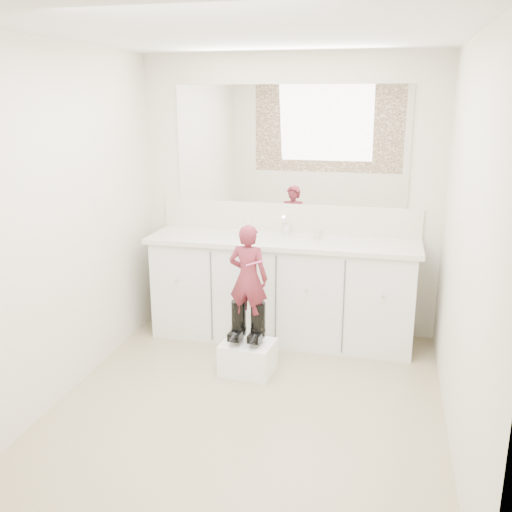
# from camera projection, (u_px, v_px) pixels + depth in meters

# --- Properties ---
(floor) EXTENTS (3.00, 3.00, 0.00)m
(floor) POSITION_uv_depth(u_px,v_px,m) (248.00, 407.00, 3.88)
(floor) COLOR #907C5E
(floor) RESTS_ON ground
(ceiling) EXTENTS (3.00, 3.00, 0.00)m
(ceiling) POSITION_uv_depth(u_px,v_px,m) (246.00, 31.00, 3.23)
(ceiling) COLOR white
(ceiling) RESTS_ON wall_back
(wall_back) EXTENTS (2.60, 0.00, 2.60)m
(wall_back) POSITION_uv_depth(u_px,v_px,m) (289.00, 197.00, 4.96)
(wall_back) COLOR beige
(wall_back) RESTS_ON floor
(wall_front) EXTENTS (2.60, 0.00, 2.60)m
(wall_front) POSITION_uv_depth(u_px,v_px,m) (149.00, 327.00, 2.15)
(wall_front) COLOR beige
(wall_front) RESTS_ON floor
(wall_left) EXTENTS (0.00, 3.00, 3.00)m
(wall_left) POSITION_uv_depth(u_px,v_px,m) (60.00, 226.00, 3.84)
(wall_left) COLOR beige
(wall_left) RESTS_ON floor
(wall_right) EXTENTS (0.00, 3.00, 3.00)m
(wall_right) POSITION_uv_depth(u_px,v_px,m) (466.00, 249.00, 3.27)
(wall_right) COLOR beige
(wall_right) RESTS_ON floor
(vanity_cabinet) EXTENTS (2.20, 0.55, 0.85)m
(vanity_cabinet) POSITION_uv_depth(u_px,v_px,m) (282.00, 291.00, 4.91)
(vanity_cabinet) COLOR silver
(vanity_cabinet) RESTS_ON floor
(countertop) EXTENTS (2.28, 0.58, 0.04)m
(countertop) POSITION_uv_depth(u_px,v_px,m) (282.00, 241.00, 4.78)
(countertop) COLOR beige
(countertop) RESTS_ON vanity_cabinet
(backsplash) EXTENTS (2.28, 0.03, 0.25)m
(backsplash) POSITION_uv_depth(u_px,v_px,m) (288.00, 218.00, 5.00)
(backsplash) COLOR beige
(backsplash) RESTS_ON countertop
(mirror) EXTENTS (2.00, 0.02, 1.00)m
(mirror) POSITION_uv_depth(u_px,v_px,m) (290.00, 146.00, 4.83)
(mirror) COLOR white
(mirror) RESTS_ON wall_back
(dot_panel) EXTENTS (2.00, 0.01, 1.20)m
(dot_panel) POSITION_uv_depth(u_px,v_px,m) (144.00, 210.00, 2.04)
(dot_panel) COLOR #472819
(dot_panel) RESTS_ON wall_front
(faucet) EXTENTS (0.08, 0.08, 0.10)m
(faucet) POSITION_uv_depth(u_px,v_px,m) (286.00, 229.00, 4.91)
(faucet) COLOR silver
(faucet) RESTS_ON countertop
(cup) EXTENTS (0.09, 0.09, 0.08)m
(cup) POSITION_uv_depth(u_px,v_px,m) (317.00, 234.00, 4.78)
(cup) COLOR beige
(cup) RESTS_ON countertop
(soap_bottle) EXTENTS (0.08, 0.08, 0.17)m
(soap_bottle) POSITION_uv_depth(u_px,v_px,m) (244.00, 228.00, 4.80)
(soap_bottle) COLOR beige
(soap_bottle) RESTS_ON countertop
(step_stool) EXTENTS (0.41, 0.35, 0.25)m
(step_stool) POSITION_uv_depth(u_px,v_px,m) (248.00, 357.00, 4.35)
(step_stool) COLOR white
(step_stool) RESTS_ON floor
(boot_left) EXTENTS (0.14, 0.22, 0.32)m
(boot_left) POSITION_uv_depth(u_px,v_px,m) (239.00, 321.00, 4.31)
(boot_left) COLOR black
(boot_left) RESTS_ON step_stool
(boot_right) EXTENTS (0.14, 0.22, 0.32)m
(boot_right) POSITION_uv_depth(u_px,v_px,m) (258.00, 323.00, 4.27)
(boot_right) COLOR black
(boot_right) RESTS_ON step_stool
(toddler) EXTENTS (0.31, 0.22, 0.81)m
(toddler) POSITION_uv_depth(u_px,v_px,m) (248.00, 278.00, 4.20)
(toddler) COLOR #AE354B
(toddler) RESTS_ON step_stool
(toothbrush) EXTENTS (0.14, 0.02, 0.06)m
(toothbrush) POSITION_uv_depth(u_px,v_px,m) (255.00, 263.00, 4.07)
(toothbrush) COLOR #E85AA5
(toothbrush) RESTS_ON toddler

